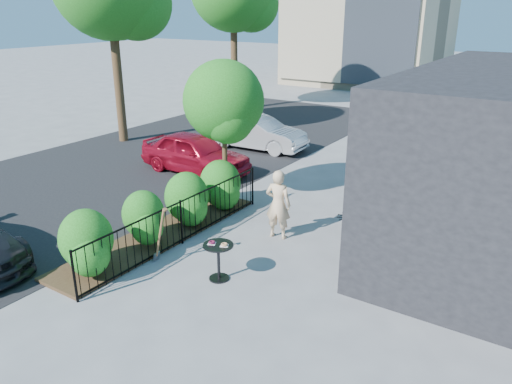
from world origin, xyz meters
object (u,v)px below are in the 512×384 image
Objects in this scene: shovel at (159,238)px; car_red at (195,153)px; cafe_table at (218,255)px; patio_tree at (225,106)px; woman at (278,204)px; car_silver at (257,133)px.

car_red is at bearing 123.00° from shovel.
cafe_table is 0.21× the size of car_red.
patio_tree reaches higher than shovel.
patio_tree is at bearing 124.44° from cafe_table.
car_red is (-4.96, 2.85, -0.19)m from woman.
car_red is at bearing -40.11° from woman.
car_silver reaches higher than cafe_table.
shovel is 6.43m from car_red.
patio_tree reaches higher than car_silver.
woman is at bearing -26.31° from patio_tree.
cafe_table is 10.10m from car_silver.
car_red is (-2.52, 1.65, -2.09)m from patio_tree.
cafe_table is (2.46, -3.59, -2.22)m from patio_tree.
shovel is (-1.46, -2.54, -0.25)m from woman.
car_silver is at bearing -63.33° from woman.
car_silver is (-4.87, 8.85, 0.10)m from cafe_table.
woman is at bearing 60.11° from shovel.
patio_tree is 2.87× the size of shovel.
cafe_table is 7.23m from car_red.
cafe_table is at bearing -55.56° from patio_tree.
woman reaches higher than car_silver.
shovel is 9.61m from car_silver.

